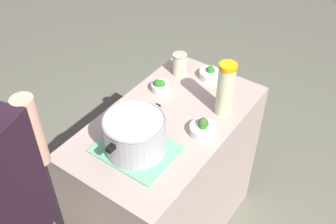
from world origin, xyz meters
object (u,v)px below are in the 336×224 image
Objects in this scene: cooking_pot at (136,134)px; mason_jar at (180,64)px; broccoli_bowl_back at (210,73)px; lemonade_pitcher at (225,89)px; broccoli_bowl_front at (203,128)px; broccoli_bowl_center at (160,86)px.

mason_jar is at bearing -163.98° from cooking_pot.
mason_jar is 1.10× the size of broccoli_bowl_back.
lemonade_pitcher reaches higher than broccoli_bowl_front.
broccoli_bowl_back is at bearing -136.73° from lemonade_pitcher.
lemonade_pitcher is at bearing 67.69° from mason_jar.
broccoli_bowl_center is at bearing -31.08° from broccoli_bowl_back.
broccoli_bowl_center is at bearing 0.67° from mason_jar.
lemonade_pitcher is 2.25× the size of mason_jar.
mason_jar is at bearing -133.17° from broccoli_bowl_front.
mason_jar is 0.50m from broccoli_bowl_front.
lemonade_pitcher is 0.39m from broccoli_bowl_center.
lemonade_pitcher reaches higher than broccoli_bowl_back.
broccoli_bowl_back is at bearing -153.63° from broccoli_bowl_front.
cooking_pot is 2.73× the size of mason_jar.
broccoli_bowl_center is at bearing -112.64° from broccoli_bowl_front.
broccoli_bowl_back is at bearing 148.92° from broccoli_bowl_center.
cooking_pot is at bearing 1.37° from broccoli_bowl_back.
cooking_pot is 0.69m from broccoli_bowl_back.
cooking_pot is at bearing -34.65° from broccoli_bowl_front.
cooking_pot reaches higher than broccoli_bowl_center.
mason_jar is at bearing -66.12° from broccoli_bowl_back.
lemonade_pitcher is 0.22m from broccoli_bowl_front.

